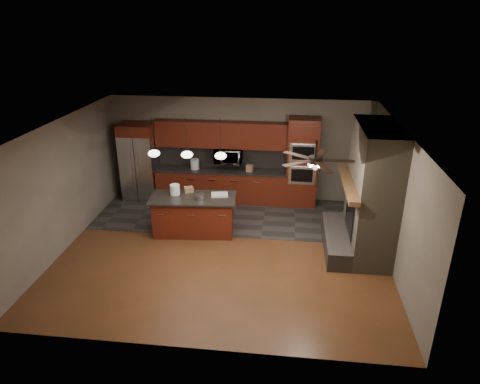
# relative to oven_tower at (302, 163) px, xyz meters

# --- Properties ---
(ground) EXTENTS (7.00, 7.00, 0.00)m
(ground) POSITION_rel_oven_tower_xyz_m (-1.70, -2.69, -1.19)
(ground) COLOR brown
(ground) RESTS_ON ground
(ceiling) EXTENTS (7.00, 6.00, 0.02)m
(ceiling) POSITION_rel_oven_tower_xyz_m (-1.70, -2.69, 1.61)
(ceiling) COLOR white
(ceiling) RESTS_ON back_wall
(back_wall) EXTENTS (7.00, 0.02, 2.80)m
(back_wall) POSITION_rel_oven_tower_xyz_m (-1.70, 0.31, 0.21)
(back_wall) COLOR gray
(back_wall) RESTS_ON ground
(right_wall) EXTENTS (0.02, 6.00, 2.80)m
(right_wall) POSITION_rel_oven_tower_xyz_m (1.80, -2.69, 0.21)
(right_wall) COLOR gray
(right_wall) RESTS_ON ground
(left_wall) EXTENTS (0.02, 6.00, 2.80)m
(left_wall) POSITION_rel_oven_tower_xyz_m (-5.20, -2.69, 0.21)
(left_wall) COLOR gray
(left_wall) RESTS_ON ground
(slate_tile_patch) EXTENTS (7.00, 2.40, 0.01)m
(slate_tile_patch) POSITION_rel_oven_tower_xyz_m (-1.70, -0.89, -1.19)
(slate_tile_patch) COLOR #34312E
(slate_tile_patch) RESTS_ON ground
(fireplace_column) EXTENTS (1.30, 2.10, 2.80)m
(fireplace_column) POSITION_rel_oven_tower_xyz_m (1.34, -2.29, 0.11)
(fireplace_column) COLOR #6E634E
(fireplace_column) RESTS_ON ground
(back_cabinetry) EXTENTS (3.59, 0.64, 2.20)m
(back_cabinetry) POSITION_rel_oven_tower_xyz_m (-2.18, 0.05, -0.30)
(back_cabinetry) COLOR #56180F
(back_cabinetry) RESTS_ON ground
(oven_tower) EXTENTS (0.80, 0.63, 2.38)m
(oven_tower) POSITION_rel_oven_tower_xyz_m (0.00, 0.00, 0.00)
(oven_tower) COLOR #56180F
(oven_tower) RESTS_ON ground
(microwave) EXTENTS (0.73, 0.41, 0.50)m
(microwave) POSITION_rel_oven_tower_xyz_m (-1.98, 0.06, 0.11)
(microwave) COLOR silver
(microwave) RESTS_ON back_cabinetry
(refrigerator) EXTENTS (0.92, 0.75, 2.13)m
(refrigerator) POSITION_rel_oven_tower_xyz_m (-4.43, -0.07, -0.12)
(refrigerator) COLOR silver
(refrigerator) RESTS_ON ground
(kitchen_island) EXTENTS (2.05, 1.06, 0.92)m
(kitchen_island) POSITION_rel_oven_tower_xyz_m (-2.52, -1.95, -0.73)
(kitchen_island) COLOR #56180F
(kitchen_island) RESTS_ON ground
(white_bucket) EXTENTS (0.24, 0.24, 0.24)m
(white_bucket) POSITION_rel_oven_tower_xyz_m (-2.97, -1.84, -0.15)
(white_bucket) COLOR white
(white_bucket) RESTS_ON kitchen_island
(paint_can) EXTENTS (0.25, 0.25, 0.13)m
(paint_can) POSITION_rel_oven_tower_xyz_m (-2.33, -2.04, -0.21)
(paint_can) COLOR #A2A1A6
(paint_can) RESTS_ON kitchen_island
(paint_tray) EXTENTS (0.42, 0.33, 0.04)m
(paint_tray) POSITION_rel_oven_tower_xyz_m (-1.93, -1.77, -0.25)
(paint_tray) COLOR silver
(paint_tray) RESTS_ON kitchen_island
(cardboard_box) EXTENTS (0.25, 0.22, 0.13)m
(cardboard_box) POSITION_rel_oven_tower_xyz_m (-2.68, -1.66, -0.21)
(cardboard_box) COLOR #926A4B
(cardboard_box) RESTS_ON kitchen_island
(counter_bucket) EXTENTS (0.29, 0.29, 0.27)m
(counter_bucket) POSITION_rel_oven_tower_xyz_m (-2.90, 0.01, -0.16)
(counter_bucket) COLOR silver
(counter_bucket) RESTS_ON back_cabinetry
(counter_box) EXTENTS (0.20, 0.18, 0.19)m
(counter_box) POSITION_rel_oven_tower_xyz_m (-1.39, -0.04, -0.20)
(counter_box) COLOR #9B6D50
(counter_box) RESTS_ON back_cabinetry
(pendant_left) EXTENTS (0.26, 0.26, 0.92)m
(pendant_left) POSITION_rel_oven_tower_xyz_m (-3.35, -1.99, 0.77)
(pendant_left) COLOR black
(pendant_left) RESTS_ON ceiling
(pendant_center) EXTENTS (0.26, 0.26, 0.92)m
(pendant_center) POSITION_rel_oven_tower_xyz_m (-2.60, -1.99, 0.77)
(pendant_center) COLOR black
(pendant_center) RESTS_ON ceiling
(pendant_right) EXTENTS (0.26, 0.26, 0.92)m
(pendant_right) POSITION_rel_oven_tower_xyz_m (-1.85, -1.99, 0.77)
(pendant_right) COLOR black
(pendant_right) RESTS_ON ceiling
(ceiling_fan) EXTENTS (1.27, 1.33, 0.41)m
(ceiling_fan) POSITION_rel_oven_tower_xyz_m (0.10, -3.49, 1.27)
(ceiling_fan) COLOR black
(ceiling_fan) RESTS_ON ceiling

